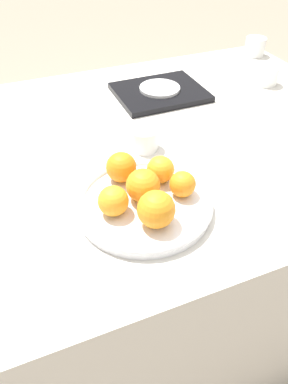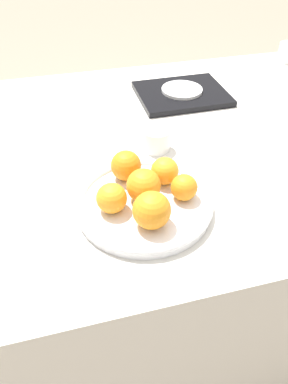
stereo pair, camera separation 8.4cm
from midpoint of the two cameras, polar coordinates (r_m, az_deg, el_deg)
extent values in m
plane|color=gray|center=(1.68, 4.78, -14.79)|extent=(12.00, 12.00, 0.00)
cube|color=silver|center=(1.38, 5.66, -5.48)|extent=(1.43, 1.09, 0.78)
cylinder|color=silver|center=(0.87, 2.78, -2.10)|extent=(0.31, 0.31, 0.02)
torus|color=silver|center=(0.86, 2.80, -1.58)|extent=(0.32, 0.32, 0.02)
sphere|color=orange|center=(0.78, 4.27, -2.93)|extent=(0.08, 0.08, 0.08)
sphere|color=orange|center=(0.86, 8.92, 0.58)|extent=(0.06, 0.06, 0.06)
sphere|color=orange|center=(0.90, -0.11, 3.94)|extent=(0.07, 0.07, 0.07)
sphere|color=orange|center=(0.84, 2.79, 0.87)|extent=(0.08, 0.08, 0.08)
sphere|color=orange|center=(0.82, -2.04, -1.07)|extent=(0.07, 0.07, 0.07)
sphere|color=orange|center=(0.90, 5.86, 3.11)|extent=(0.07, 0.07, 0.07)
cube|color=black|center=(1.36, 7.58, 14.56)|extent=(0.30, 0.25, 0.02)
cylinder|color=white|center=(1.35, 7.64, 15.13)|extent=(0.14, 0.14, 0.01)
cylinder|color=white|center=(1.05, 4.16, 7.91)|extent=(0.08, 0.08, 0.06)
camera|label=1|loc=(0.04, -87.14, 2.43)|focal=35.00mm
camera|label=2|loc=(0.04, 92.86, -2.43)|focal=35.00mm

